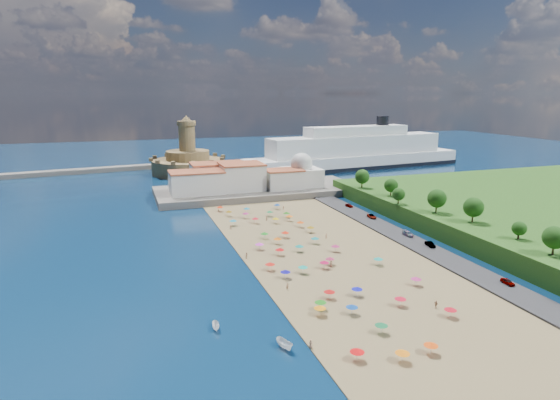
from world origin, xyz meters
name	(u,v)px	position (x,y,z in m)	size (l,w,h in m)	color
ground	(294,245)	(0.00, 0.00, 0.00)	(700.00, 700.00, 0.00)	#071938
terrace	(258,191)	(10.00, 73.00, 1.50)	(90.00, 36.00, 3.00)	#59544C
jetty	(197,181)	(-12.00, 108.00, 1.20)	(18.00, 70.00, 2.40)	#59544C
waterfront_buildings	(229,178)	(-3.05, 73.64, 7.88)	(57.00, 29.00, 11.00)	silver
domed_building	(301,173)	(30.00, 71.00, 8.97)	(16.00, 16.00, 15.00)	silver
fortress	(188,162)	(-12.00, 138.00, 6.68)	(40.00, 40.00, 32.40)	olive
cruise_ship	(356,153)	(86.68, 125.72, 9.15)	(142.85, 36.41, 30.89)	black
beach_parasols	(301,248)	(-1.43, -9.18, 2.15)	(31.84, 113.17, 2.20)	gray
beachgoers	(283,240)	(-2.89, 1.72, 1.13)	(31.65, 100.70, 1.88)	tan
moored_boats	(260,338)	(-25.67, -50.53, 0.77)	(12.38, 14.78, 1.66)	white
parked_cars	(400,230)	(36.00, -0.89, 1.37)	(2.79, 84.33, 1.39)	gray
hillside_trees	(442,202)	(49.02, -3.90, 10.31)	(13.03, 110.95, 7.83)	#382314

